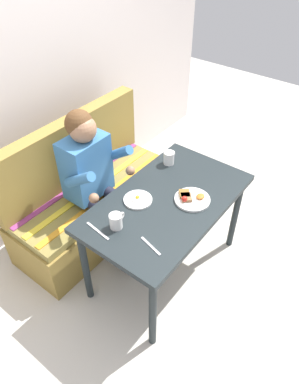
% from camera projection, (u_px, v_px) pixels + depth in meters
% --- Properties ---
extents(ground_plane, '(8.00, 8.00, 0.00)m').
position_uv_depth(ground_plane, '(164.00, 267.00, 2.86)').
color(ground_plane, beige).
extents(back_wall, '(4.40, 0.10, 2.60)m').
position_uv_depth(back_wall, '(27.00, 70.00, 2.60)').
color(back_wall, silver).
rests_on(back_wall, ground).
extents(table, '(1.20, 0.70, 0.73)m').
position_uv_depth(table, '(167.00, 209.00, 2.44)').
color(table, '#1D2527').
rests_on(table, ground).
extents(couch, '(1.44, 0.56, 1.00)m').
position_uv_depth(couch, '(91.00, 198.00, 3.00)').
color(couch, olive).
rests_on(couch, ground).
extents(person, '(0.45, 0.61, 1.21)m').
position_uv_depth(person, '(93.00, 173.00, 2.59)').
color(person, teal).
rests_on(person, ground).
extents(plate_breakfast, '(0.24, 0.24, 0.05)m').
position_uv_depth(plate_breakfast, '(191.00, 199.00, 2.37)').
color(plate_breakfast, white).
rests_on(plate_breakfast, table).
extents(plate_eggs, '(0.19, 0.19, 0.04)m').
position_uv_depth(plate_eggs, '(138.00, 200.00, 2.37)').
color(plate_eggs, white).
rests_on(plate_eggs, table).
extents(coffee_mug, '(0.12, 0.08, 0.10)m').
position_uv_depth(coffee_mug, '(116.00, 221.00, 2.16)').
color(coffee_mug, white).
rests_on(coffee_mug, table).
extents(coffee_mug_second, '(0.12, 0.08, 0.10)m').
position_uv_depth(coffee_mug_second, '(169.00, 157.00, 2.66)').
color(coffee_mug_second, white).
rests_on(coffee_mug_second, table).
extents(fork, '(0.05, 0.17, 0.00)m').
position_uv_depth(fork, '(151.00, 246.00, 2.08)').
color(fork, silver).
rests_on(fork, table).
extents(knife, '(0.04, 0.20, 0.00)m').
position_uv_depth(knife, '(98.00, 231.00, 2.17)').
color(knife, silver).
rests_on(knife, table).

